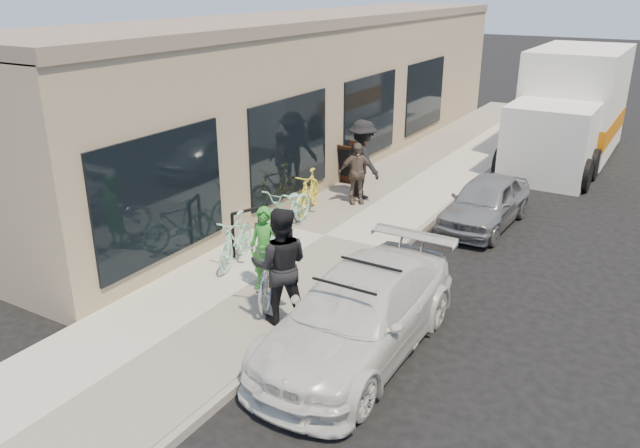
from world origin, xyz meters
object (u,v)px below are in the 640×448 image
at_px(tandem_bike, 276,264).
at_px(bystander_a, 362,159).
at_px(moving_truck, 570,111).
at_px(sandwich_board, 349,163).
at_px(woman_rider, 265,249).
at_px(bystander_b, 356,173).
at_px(sedan_silver, 485,202).
at_px(sedan_white, 359,314).
at_px(cruiser_bike_c, 309,192).
at_px(man_standing, 280,266).
at_px(cruiser_bike_a, 236,239).
at_px(bike_rack, 246,227).
at_px(cruiser_bike_b, 288,208).

bearing_deg(tandem_bike, bystander_a, 80.30).
bearing_deg(moving_truck, sandwich_board, -125.19).
bearing_deg(moving_truck, woman_rider, -101.98).
bearing_deg(bystander_b, bystander_a, 58.77).
xyz_separation_m(sedan_silver, bystander_b, (-2.94, -0.48, 0.34)).
relative_size(sandwich_board, tandem_bike, 0.51).
bearing_deg(sedan_white, moving_truck, 87.69).
bearing_deg(bystander_b, cruiser_bike_c, -161.02).
bearing_deg(bystander_b, moving_truck, 24.63).
relative_size(sedan_white, woman_rider, 2.88).
bearing_deg(bystander_b, man_standing, -114.79).
bearing_deg(man_standing, moving_truck, -128.87).
height_order(cruiser_bike_c, bystander_a, bystander_a).
bearing_deg(cruiser_bike_a, bystander_a, 70.60).
height_order(sandwich_board, man_standing, man_standing).
bearing_deg(bike_rack, man_standing, -41.65).
height_order(woman_rider, cruiser_bike_a, woman_rider).
height_order(sedan_white, man_standing, man_standing).
bearing_deg(moving_truck, cruiser_bike_c, -115.10).
bearing_deg(tandem_bike, sedan_white, -40.60).
height_order(woman_rider, cruiser_bike_c, woman_rider).
relative_size(bike_rack, moving_truck, 0.14).
relative_size(moving_truck, bystander_b, 4.52).
height_order(tandem_bike, cruiser_bike_a, tandem_bike).
bearing_deg(moving_truck, cruiser_bike_a, -107.69).
relative_size(bike_rack, man_standing, 0.49).
distance_m(sedan_white, cruiser_bike_b, 4.56).
distance_m(sandwich_board, man_standing, 7.22).
height_order(cruiser_bike_a, cruiser_bike_b, cruiser_bike_b).
height_order(tandem_bike, cruiser_bike_c, tandem_bike).
bearing_deg(bystander_b, woman_rider, -121.80).
relative_size(cruiser_bike_b, cruiser_bike_c, 1.16).
relative_size(sedan_white, bystander_b, 2.89).
height_order(sedan_silver, moving_truck, moving_truck).
distance_m(man_standing, cruiser_bike_b, 3.77).
distance_m(cruiser_bike_b, bystander_a, 2.76).
xyz_separation_m(woman_rider, man_standing, (0.81, -0.73, 0.19)).
bearing_deg(tandem_bike, sandwich_board, 85.98).
xyz_separation_m(sandwich_board, woman_rider, (1.65, -6.05, 0.20)).
height_order(cruiser_bike_b, cruiser_bike_c, cruiser_bike_b).
height_order(man_standing, cruiser_bike_a, man_standing).
bearing_deg(cruiser_bike_b, cruiser_bike_a, -91.42).
distance_m(man_standing, bystander_a, 6.12).
bearing_deg(man_standing, bystander_a, -105.38).
height_order(sedan_silver, bystander_a, bystander_a).
bearing_deg(moving_truck, bike_rack, -108.69).
relative_size(bike_rack, cruiser_bike_a, 0.58).
height_order(tandem_bike, cruiser_bike_b, tandem_bike).
bearing_deg(cruiser_bike_b, cruiser_bike_c, 96.73).
height_order(moving_truck, cruiser_bike_c, moving_truck).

